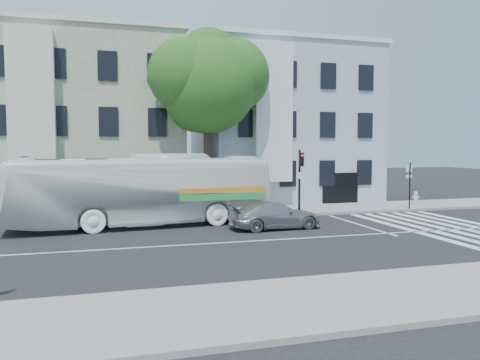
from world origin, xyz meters
name	(u,v)px	position (x,y,z in m)	size (l,w,h in m)	color
ground	(252,241)	(0.00, 0.00, 0.00)	(120.00, 120.00, 0.00)	black
sidewalk_far	(210,213)	(0.00, 8.00, 0.07)	(80.00, 4.00, 0.15)	gray
sidewalk_near	(346,299)	(0.00, -8.00, 0.07)	(80.00, 4.00, 0.15)	gray
building_left	(87,124)	(-7.00, 15.00, 5.50)	(12.00, 10.00, 11.00)	gray
building_right	(281,126)	(7.00, 15.00, 5.50)	(12.00, 10.00, 11.00)	#A2B6C1
street_tree	(208,80)	(0.06, 8.74, 7.83)	(7.30, 5.90, 11.10)	#2D2116
bus	(143,190)	(-4.03, 5.20, 1.80)	(12.93, 3.03, 3.60)	white
sedan	(275,215)	(2.00, 2.60, 0.65)	(4.47, 1.82, 1.30)	#ACAEB3
hedge	(88,213)	(-6.73, 6.80, 0.50)	(8.50, 0.84, 0.70)	#1E551B
traffic_signal	(300,174)	(4.73, 5.94, 2.43)	(0.40, 0.51, 3.77)	black
fire_hydrant	(416,197)	(14.00, 8.12, 0.58)	(0.47, 0.28, 0.85)	#B3B3AE
far_sign_pole	(409,180)	(12.05, 6.14, 1.92)	(0.51, 0.22, 2.84)	black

